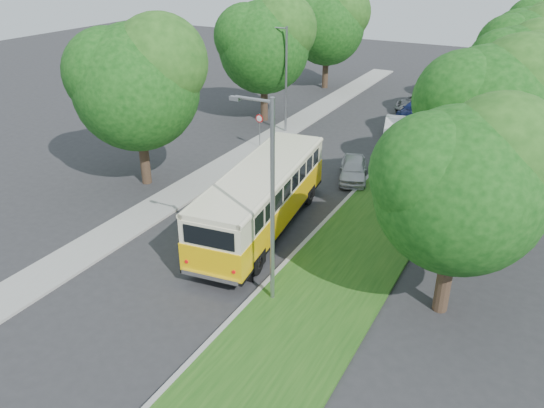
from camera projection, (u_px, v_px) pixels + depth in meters
The scene contains 13 objects.
ground at pixel (216, 244), 24.44m from camera, with size 120.00×120.00×0.00m, color #29292B.
curb at pixel (331, 216), 26.82m from camera, with size 0.20×70.00×0.15m, color gray.
grass_verge at pixel (375, 227), 25.82m from camera, with size 4.50×70.00×0.13m, color #1B4B14.
sidewalk at pixel (195, 184), 30.41m from camera, with size 2.20×70.00×0.12m, color gray.
treeline at pixel (405, 55), 34.70m from camera, with size 24.27×41.91×9.46m.
lamppost_near at pixel (270, 198), 18.75m from camera, with size 1.71×0.16×8.00m.
lamppost_far at pixel (285, 76), 37.28m from camera, with size 1.71×0.16×7.50m.
warning_sign at pixel (259, 125), 35.07m from camera, with size 0.56×0.10×2.50m.
vintage_bus at pixel (262, 200), 24.95m from camera, with size 2.81×10.92×3.24m, color yellow, non-canonical shape.
car_silver at pixel (353, 169), 30.94m from camera, with size 1.54×3.83×1.31m, color #BBBBC0.
car_white at pixel (395, 127), 38.12m from camera, with size 1.38×3.96×1.31m, color white.
car_blue at pixel (415, 110), 42.25m from camera, with size 1.71×4.22×1.22m, color navy.
car_grey at pixel (420, 102), 43.79m from camera, with size 2.47×5.36×1.49m, color #585B60.
Camera 1 is at (12.32, -17.36, 12.42)m, focal length 35.00 mm.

